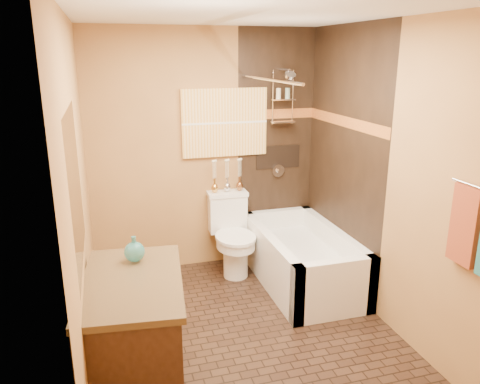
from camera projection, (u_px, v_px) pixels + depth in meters
name	position (u px, v px, depth m)	size (l,w,h in m)	color
floor	(248.00, 336.00, 3.85)	(3.00, 3.00, 0.00)	black
wall_left	(80.00, 205.00, 3.17)	(0.02, 3.00, 2.50)	#B07E44
wall_right	(389.00, 179.00, 3.82)	(0.02, 3.00, 2.50)	#B07E44
wall_back	(206.00, 152.00, 4.88)	(2.40, 0.02, 2.50)	#B07E44
wall_front	(348.00, 280.00, 2.12)	(2.40, 0.02, 2.50)	#B07E44
ceiling	(250.00, 12.00, 3.14)	(3.00, 3.00, 0.00)	silver
alcove_tile_back	(276.00, 148.00, 5.08)	(0.85, 0.01, 2.50)	black
alcove_tile_right	(343.00, 160.00, 4.51)	(0.01, 1.50, 2.50)	black
mosaic_band_back	(277.00, 114.00, 4.96)	(0.85, 0.01, 0.10)	#97451B
mosaic_band_right	(344.00, 122.00, 4.40)	(0.01, 1.50, 0.10)	#97451B
alcove_niche	(278.00, 157.00, 5.10)	(0.50, 0.01, 0.25)	black
shower_fixtures	(283.00, 111.00, 4.86)	(0.24, 0.33, 1.16)	silver
curtain_rod	(267.00, 79.00, 4.08)	(0.03, 0.03, 1.55)	silver
towel_rust	(465.00, 225.00, 2.98)	(0.05, 0.22, 0.52)	maroon
sunset_painting	(225.00, 123.00, 4.82)	(0.90, 0.04, 0.70)	gold
vanity_mirror	(76.00, 188.00, 2.65)	(0.01, 1.00, 0.90)	white
bathtub	(302.00, 262.00, 4.70)	(0.80, 1.50, 0.55)	white
toilet	(232.00, 234.00, 4.89)	(0.43, 0.63, 0.83)	white
vanity	(135.00, 341.00, 3.02)	(0.72, 1.07, 0.89)	black
teal_bottle	(134.00, 249.00, 3.13)	(0.14, 0.14, 0.22)	#287877
bud_vases	(227.00, 175.00, 4.90)	(0.35, 0.07, 0.34)	gold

